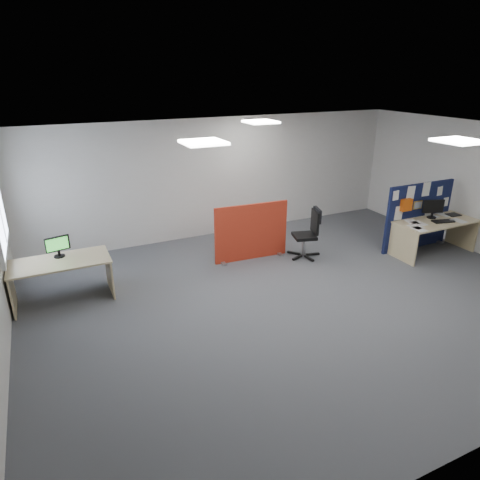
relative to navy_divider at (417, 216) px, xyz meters
name	(u,v)px	position (x,y,z in m)	size (l,w,h in m)	color
floor	(300,297)	(-3.46, -0.81, -0.74)	(9.00, 9.00, 0.00)	#55585D
ceiling	(309,138)	(-3.46, -0.81, 1.96)	(9.00, 7.00, 0.02)	white
wall_back	(220,177)	(-3.46, 2.69, 0.61)	(9.00, 0.02, 2.70)	silver
ceiling_lights	(303,134)	(-3.13, -0.15, 1.93)	(4.10, 4.10, 0.04)	white
navy_divider	(417,216)	(0.00, 0.00, 0.00)	(1.76, 0.30, 1.47)	#0E0F33
main_desk	(433,228)	(0.12, -0.35, -0.18)	(1.78, 0.79, 0.73)	#D6C189
monitor_main	(433,208)	(0.18, -0.21, 0.21)	(0.44, 0.19, 0.40)	black
keyboard	(443,221)	(0.20, -0.50, 0.01)	(0.45, 0.18, 0.03)	black
mouse	(452,220)	(0.40, -0.54, 0.01)	(0.10, 0.06, 0.03)	#999A9E
paper_tray	(453,215)	(0.77, -0.27, 0.00)	(0.28, 0.22, 0.01)	black
red_divider	(251,232)	(-3.50, 1.00, -0.16)	(1.57, 0.30, 1.18)	#B02316
second_desk	(61,270)	(-7.14, 0.84, -0.19)	(1.59, 0.79, 0.73)	#D6C189
monitor_second	(58,246)	(-7.12, 0.98, 0.19)	(0.39, 0.18, 0.36)	black
office_chair	(310,230)	(-2.35, 0.59, -0.15)	(0.68, 0.66, 1.03)	black
desk_papers	(429,221)	(-0.06, -0.36, -0.01)	(1.45, 0.82, 0.00)	white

